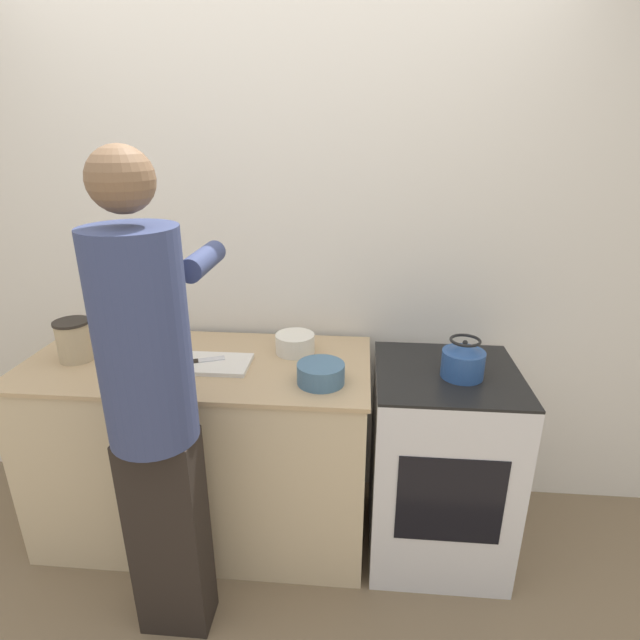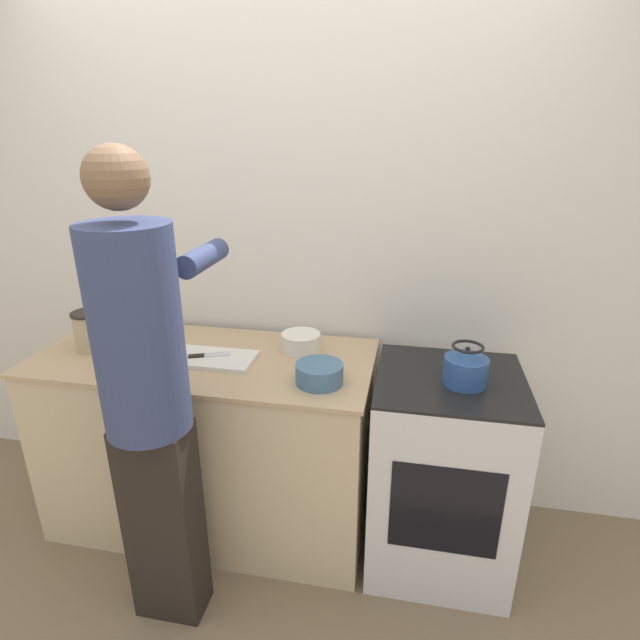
# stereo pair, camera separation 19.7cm
# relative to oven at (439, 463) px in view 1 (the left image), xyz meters

# --- Properties ---
(ground_plane) EXTENTS (12.00, 12.00, 0.00)m
(ground_plane) POSITION_rel_oven_xyz_m (-0.77, -0.29, -0.46)
(ground_plane) COLOR #7A664C
(wall_back) EXTENTS (8.00, 0.05, 2.60)m
(wall_back) POSITION_rel_oven_xyz_m (-0.77, 0.44, 0.84)
(wall_back) COLOR silver
(wall_back) RESTS_ON ground_plane
(counter) EXTENTS (1.52, 0.69, 0.89)m
(counter) POSITION_rel_oven_xyz_m (-1.08, 0.04, -0.01)
(counter) COLOR #C6B28E
(counter) RESTS_ON ground_plane
(oven) EXTENTS (0.59, 0.58, 0.91)m
(oven) POSITION_rel_oven_xyz_m (0.00, 0.00, 0.00)
(oven) COLOR silver
(oven) RESTS_ON ground_plane
(person) EXTENTS (0.34, 0.58, 1.81)m
(person) POSITION_rel_oven_xyz_m (-1.06, -0.48, 0.54)
(person) COLOR black
(person) RESTS_ON ground_plane
(cutting_board) EXTENTS (0.40, 0.21, 0.02)m
(cutting_board) POSITION_rel_oven_xyz_m (-1.04, 0.00, 0.45)
(cutting_board) COLOR silver
(cutting_board) RESTS_ON counter
(knife) EXTENTS (0.18, 0.10, 0.01)m
(knife) POSITION_rel_oven_xyz_m (-1.05, 0.01, 0.46)
(knife) COLOR silver
(knife) RESTS_ON cutting_board
(kettle) EXTENTS (0.17, 0.17, 0.16)m
(kettle) POSITION_rel_oven_xyz_m (0.05, -0.04, 0.52)
(kettle) COLOR #284C8C
(kettle) RESTS_ON oven
(bowl_prep) EXTENTS (0.19, 0.19, 0.08)m
(bowl_prep) POSITION_rel_oven_xyz_m (-0.52, -0.11, 0.48)
(bowl_prep) COLOR #426684
(bowl_prep) RESTS_ON counter
(bowl_mixing) EXTENTS (0.18, 0.18, 0.09)m
(bowl_mixing) POSITION_rel_oven_xyz_m (-0.66, 0.17, 0.48)
(bowl_mixing) COLOR silver
(bowl_mixing) RESTS_ON counter
(canister_jar) EXTENTS (0.15, 0.15, 0.18)m
(canister_jar) POSITION_rel_oven_xyz_m (-1.62, 0.02, 0.53)
(canister_jar) COLOR tan
(canister_jar) RESTS_ON counter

